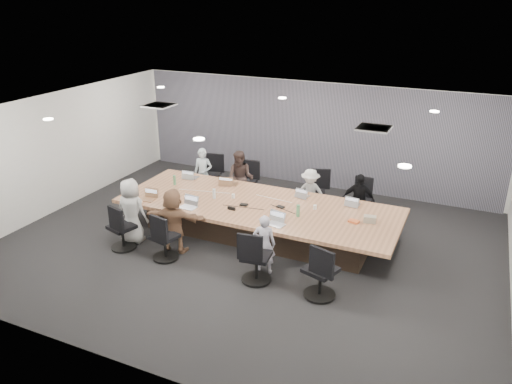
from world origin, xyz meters
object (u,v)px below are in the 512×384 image
at_px(person_1, 241,179).
at_px(laptop_3, 352,204).
at_px(person_3, 358,200).
at_px(chair_7, 320,274).
at_px(mug_brown, 149,190).
at_px(bottle_green_left, 175,180).
at_px(chair_3, 361,204).
at_px(laptop_1, 230,184).
at_px(bottle_green_right, 298,211).
at_px(stapler, 232,208).
at_px(snack_packet, 354,221).
at_px(conference_table, 258,218).
at_px(laptop_5, 188,207).
at_px(laptop_6, 276,225).
at_px(laptop_4, 147,200).
at_px(laptop_0, 192,177).
at_px(bottle_clear, 214,194).
at_px(chair_5, 165,240).
at_px(person_5, 174,221).
at_px(chair_0, 210,178).
at_px(chair_6, 256,260).
at_px(person_0, 203,174).
at_px(person_2, 310,194).
at_px(chair_2, 314,195).
at_px(person_6, 264,244).
at_px(canvas_bag, 370,219).
at_px(person_4, 131,211).
at_px(chair_4, 122,231).
at_px(laptop_2, 302,196).
at_px(chair_1, 247,185).

relative_size(person_1, laptop_3, 4.65).
bearing_deg(person_3, chair_7, -97.64).
distance_m(person_1, mug_brown, 2.27).
bearing_deg(mug_brown, bottle_green_left, 64.58).
relative_size(chair_3, laptop_1, 2.24).
distance_m(bottle_green_right, stapler, 1.39).
bearing_deg(snack_packet, conference_table, 178.43).
bearing_deg(person_3, laptop_5, -154.71).
bearing_deg(laptop_6, laptop_4, -169.89).
bearing_deg(laptop_0, bottle_clear, 138.71).
bearing_deg(laptop_3, person_3, -84.96).
bearing_deg(chair_5, laptop_3, 51.14).
bearing_deg(laptop_6, person_5, -154.39).
height_order(chair_0, bottle_clear, bottle_clear).
relative_size(chair_5, stapler, 4.66).
bearing_deg(stapler, chair_6, -42.27).
relative_size(person_0, person_2, 1.11).
xyz_separation_m(chair_2, snack_packet, (1.37, -1.76, 0.34)).
relative_size(chair_3, bottle_green_right, 3.12).
distance_m(chair_0, person_3, 4.00).
xyz_separation_m(chair_7, mug_brown, (-4.48, 1.31, 0.35)).
bearing_deg(person_1, person_6, -63.95).
bearing_deg(bottle_clear, person_6, -35.44).
xyz_separation_m(bottle_green_left, canvas_bag, (4.61, -0.14, -0.05)).
xyz_separation_m(chair_5, bottle_green_right, (2.24, 1.46, 0.46)).
bearing_deg(laptop_6, person_0, 153.23).
relative_size(person_6, canvas_bag, 4.88).
relative_size(person_4, mug_brown, 13.43).
bearing_deg(person_3, chair_4, -153.07).
bearing_deg(chair_6, snack_packet, 43.38).
xyz_separation_m(chair_0, laptop_2, (2.85, -0.90, 0.32)).
bearing_deg(laptop_2, person_6, 100.56).
distance_m(person_2, laptop_6, 2.16).
bearing_deg(bottle_green_left, laptop_0, 79.25).
bearing_deg(chair_6, chair_3, 64.76).
height_order(person_2, laptop_5, person_2).
distance_m(chair_7, laptop_3, 2.52).
bearing_deg(laptop_0, chair_0, -92.33).
bearing_deg(conference_table, laptop_1, 143.32).
height_order(laptop_3, person_6, person_6).
height_order(chair_1, mug_brown, mug_brown).
bearing_deg(bottle_green_right, laptop_4, -170.35).
xyz_separation_m(chair_2, stapler, (-1.09, -2.21, 0.35)).
bearing_deg(canvas_bag, person_6, -138.80).
xyz_separation_m(person_2, laptop_5, (-1.96, -2.15, 0.16)).
bearing_deg(chair_7, laptop_4, -174.11).
relative_size(chair_7, laptop_5, 2.52).
xyz_separation_m(chair_5, stapler, (0.88, 1.19, 0.37)).
distance_m(chair_5, chair_7, 3.19).
height_order(chair_1, laptop_5, chair_1).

